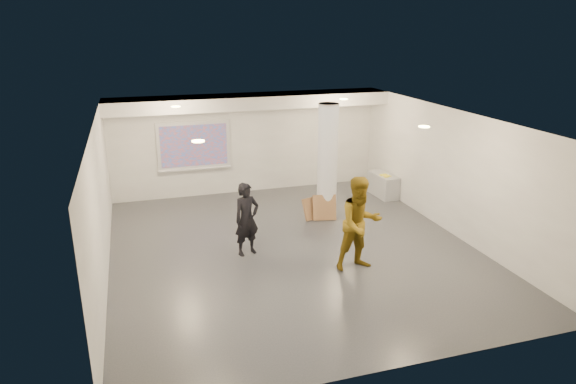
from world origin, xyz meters
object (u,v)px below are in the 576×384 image
object	(u,v)px
credenza	(383,185)
man	(360,224)
projection_screen	(194,146)
woman	(247,219)
column	(327,161)

from	to	relation	value
credenza	man	size ratio (longest dim) A/B	0.57
projection_screen	woman	world-z (taller)	projection_screen
projection_screen	man	size ratio (longest dim) A/B	1.05
woman	man	distance (m)	2.49
credenza	woman	world-z (taller)	woman
projection_screen	woman	bearing A→B (deg)	-82.69
column	credenza	distance (m)	2.73
credenza	man	xyz separation A→B (m)	(-2.69, -4.16, 0.66)
column	woman	bearing A→B (deg)	-146.10
projection_screen	woman	distance (m)	4.45
man	credenza	bearing A→B (deg)	52.98
column	man	bearing A→B (deg)	-98.71
woman	man	world-z (taller)	man
credenza	woman	bearing A→B (deg)	-152.35
projection_screen	woman	xyz separation A→B (m)	(0.56, -4.36, -0.71)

